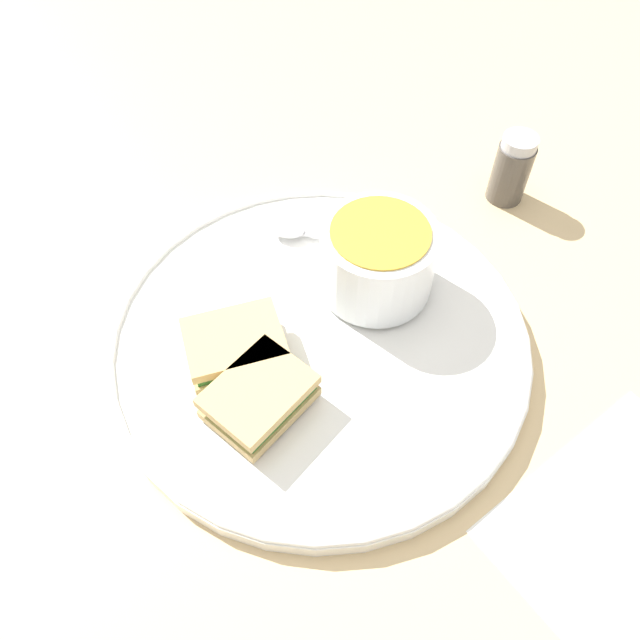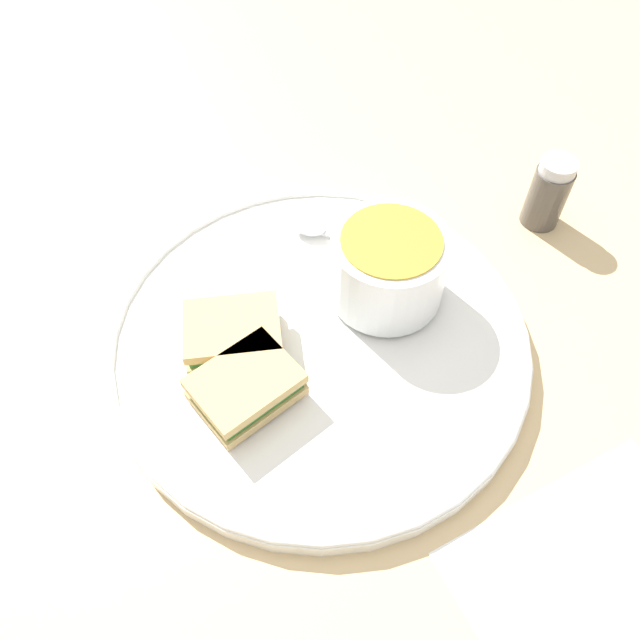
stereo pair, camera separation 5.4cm
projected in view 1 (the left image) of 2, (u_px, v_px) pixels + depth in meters
ground_plane at (320, 346)px, 0.58m from camera, size 2.40×2.40×0.00m
plate at (320, 339)px, 0.57m from camera, size 0.38×0.38×0.02m
soup_bowl at (378, 259)px, 0.56m from camera, size 0.11×0.11×0.07m
spoon at (296, 231)px, 0.63m from camera, size 0.09×0.09×0.01m
sandwich_half_near at (235, 345)px, 0.53m from camera, size 0.10×0.08×0.03m
sandwich_half_far at (259, 397)px, 0.50m from camera, size 0.10×0.08×0.03m
salt_shaker at (512, 169)px, 0.66m from camera, size 0.04×0.04×0.08m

